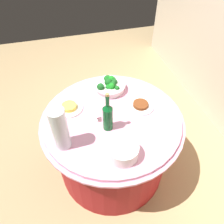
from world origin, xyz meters
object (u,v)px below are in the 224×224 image
at_px(wine_bottle, 108,116).
at_px(broccoli_bowl, 110,85).
at_px(label_placard_front, 98,117).
at_px(food_plate_stir_fry, 140,105).
at_px(serving_tongs, 151,134).
at_px(food_plate_fried_egg, 69,107).
at_px(plate_stack, 123,151).
at_px(decorative_fruit_vase, 60,131).

bearing_deg(wine_bottle, broccoli_bowl, 163.55).
bearing_deg(label_placard_front, food_plate_stir_fry, 98.24).
distance_m(broccoli_bowl, serving_tongs, 0.60).
height_order(serving_tongs, food_plate_fried_egg, food_plate_fried_egg).
bearing_deg(plate_stack, wine_bottle, -172.45).
xyz_separation_m(decorative_fruit_vase, label_placard_front, (-0.17, 0.28, -0.12)).
bearing_deg(food_plate_stir_fry, decorative_fruit_vase, -71.34).
bearing_deg(decorative_fruit_vase, plate_stack, 62.73).
bearing_deg(serving_tongs, food_plate_stir_fry, 174.46).
bearing_deg(decorative_fruit_vase, food_plate_stir_fry, 108.66).
distance_m(decorative_fruit_vase, food_plate_stir_fry, 0.71).
distance_m(wine_bottle, label_placard_front, 0.15).
xyz_separation_m(food_plate_fried_egg, label_placard_front, (0.18, 0.20, 0.02)).
xyz_separation_m(plate_stack, label_placard_front, (-0.36, -0.09, -0.02)).
xyz_separation_m(plate_stack, decorative_fruit_vase, (-0.19, -0.38, 0.10)).
xyz_separation_m(broccoli_bowl, food_plate_stir_fry, (0.28, 0.19, -0.03)).
bearing_deg(wine_bottle, serving_tongs, 63.11).
xyz_separation_m(broccoli_bowl, plate_stack, (0.70, -0.09, 0.00)).
distance_m(broccoli_bowl, decorative_fruit_vase, 0.70).
bearing_deg(plate_stack, label_placard_front, -165.62).
bearing_deg(broccoli_bowl, plate_stack, -7.56).
bearing_deg(serving_tongs, food_plate_fried_egg, -128.06).
bearing_deg(plate_stack, food_plate_stir_fry, 145.79).
bearing_deg(serving_tongs, label_placard_front, -124.99).
height_order(decorative_fruit_vase, label_placard_front, decorative_fruit_vase).
relative_size(decorative_fruit_vase, serving_tongs, 2.05).
distance_m(serving_tongs, food_plate_fried_egg, 0.69).
bearing_deg(label_placard_front, serving_tongs, 55.01).
height_order(serving_tongs, label_placard_front, label_placard_front).
xyz_separation_m(plate_stack, food_plate_fried_egg, (-0.55, -0.29, -0.03)).
distance_m(plate_stack, wine_bottle, 0.28).
xyz_separation_m(wine_bottle, food_plate_fried_egg, (-0.28, -0.26, -0.11)).
distance_m(decorative_fruit_vase, label_placard_front, 0.35).
relative_size(serving_tongs, food_plate_stir_fry, 0.75).
relative_size(plate_stack, wine_bottle, 0.62).
height_order(decorative_fruit_vase, serving_tongs, decorative_fruit_vase).
bearing_deg(decorative_fruit_vase, broccoli_bowl, 137.18).
xyz_separation_m(broccoli_bowl, decorative_fruit_vase, (0.51, -0.47, 0.11)).
height_order(broccoli_bowl, serving_tongs, broccoli_bowl).
relative_size(serving_tongs, food_plate_fried_egg, 0.75).
bearing_deg(label_placard_front, broccoli_bowl, 151.20).
bearing_deg(decorative_fruit_vase, wine_bottle, 101.95).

